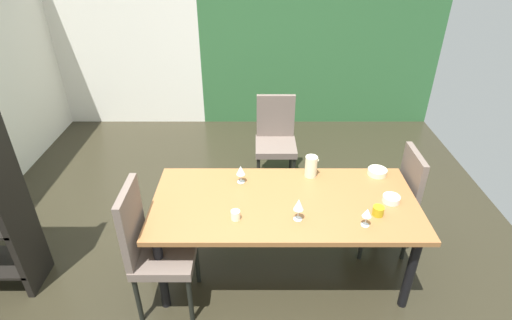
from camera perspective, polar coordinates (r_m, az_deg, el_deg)
name	(u,v)px	position (r m, az deg, el deg)	size (l,w,h in m)	color
ground_plane	(239,253)	(3.73, -2.45, -13.19)	(5.40, 5.76, 0.02)	#2B281B
back_panel_interior	(123,33)	(5.95, -18.42, 16.77)	(2.10, 0.10, 2.57)	silver
garden_window_panel	(323,34)	(5.73, 9.50, 17.38)	(3.31, 0.10, 2.57)	#2F6234
dining_table	(285,208)	(3.15, 4.22, -6.93)	(2.05, 0.94, 0.73)	#936035
chair_right_far	(395,196)	(3.66, 19.21, -4.88)	(0.44, 0.44, 0.97)	#695B51
chair_left_near	(152,244)	(3.04, -14.58, -11.59)	(0.44, 0.44, 1.06)	#695B51
chair_head_far	(277,136)	(4.41, 2.99, 3.40)	(0.44, 0.45, 0.99)	#695B51
wine_glass_west	(300,205)	(2.85, 6.27, -6.40)	(0.07, 0.07, 0.18)	silver
wine_glass_north	(242,171)	(3.25, -2.04, -1.53)	(0.07, 0.07, 0.15)	silver
wine_glass_near_shelf	(368,213)	(2.90, 15.74, -7.36)	(0.07, 0.07, 0.15)	silver
serving_bowl_center	(378,172)	(3.54, 17.09, -1.65)	(0.16, 0.16, 0.05)	#E7EDC6
serving_bowl_left	(392,199)	(3.24, 18.91, -5.32)	(0.13, 0.13, 0.05)	white
cup_south	(379,211)	(3.07, 17.22, -6.99)	(0.08, 0.08, 0.07)	#B19617
cup_corner	(237,215)	(2.90, -2.79, -7.86)	(0.07, 0.07, 0.07)	white
pitcher_east	(312,166)	(3.37, 8.04, -0.89)	(0.11, 0.10, 0.19)	beige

